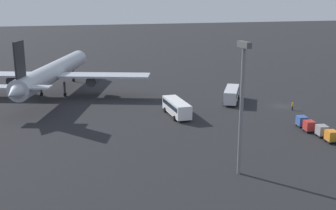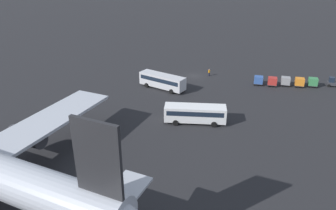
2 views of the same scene
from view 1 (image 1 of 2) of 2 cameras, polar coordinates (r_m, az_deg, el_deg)
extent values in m
plane|color=#232326|center=(96.17, 15.16, -0.15)|extent=(600.00, 600.00, 0.00)
cylinder|color=#B2B7C1|center=(107.10, -15.09, 4.47)|extent=(44.97, 19.74, 4.46)
cone|color=#B2B7C1|center=(130.06, -11.87, 6.33)|extent=(6.04, 5.64, 4.24)
cone|color=#B2B7C1|center=(84.63, -20.05, 1.57)|extent=(6.81, 5.73, 4.01)
cube|color=#B2B7C1|center=(109.73, -21.85, 3.87)|extent=(12.80, 22.01, 0.44)
cube|color=#B2B7C1|center=(101.75, -8.54, 3.99)|extent=(12.80, 22.01, 0.44)
cube|color=#262628|center=(86.95, -19.47, 5.83)|extent=(4.47, 1.89, 7.13)
cube|color=#B2B7C1|center=(87.41, -19.29, 2.32)|extent=(6.95, 12.00, 0.28)
cylinder|color=#38383D|center=(109.94, -19.97, 3.29)|extent=(6.04, 4.17, 2.45)
cylinder|color=#38383D|center=(104.01, -10.09, 3.34)|extent=(6.04, 4.17, 2.45)
cylinder|color=#38383D|center=(123.02, -12.71, 3.94)|extent=(0.50, 0.50, 3.57)
cylinder|color=black|center=(123.26, -12.67, 3.33)|extent=(1.02, 0.77, 0.90)
cylinder|color=#38383D|center=(106.62, -16.81, 2.11)|extent=(0.50, 0.50, 3.57)
cylinder|color=black|center=(106.89, -16.75, 1.41)|extent=(1.02, 0.77, 0.90)
cylinder|color=#38383D|center=(104.82, -13.82, 2.11)|extent=(0.50, 0.50, 3.57)
cylinder|color=black|center=(105.10, -13.77, 1.40)|extent=(1.02, 0.77, 0.90)
cube|color=silver|center=(97.29, 8.60, 1.46)|extent=(10.71, 7.65, 2.74)
cube|color=#192333|center=(97.19, 8.61, 1.74)|extent=(9.98, 7.27, 0.88)
cylinder|color=black|center=(100.92, 7.88, 1.18)|extent=(1.02, 0.75, 1.00)
cylinder|color=black|center=(100.75, 9.52, 1.10)|extent=(1.02, 0.75, 1.00)
cylinder|color=black|center=(94.47, 7.55, 0.29)|extent=(1.02, 0.75, 1.00)
cylinder|color=black|center=(94.29, 9.30, 0.19)|extent=(1.02, 0.75, 1.00)
cube|color=white|center=(84.94, 1.17, -0.29)|extent=(10.67, 2.92, 2.68)
cube|color=#192333|center=(84.82, 1.17, 0.02)|extent=(9.82, 2.96, 0.86)
cylinder|color=black|center=(87.90, -0.43, -0.65)|extent=(1.00, 0.30, 1.00)
cylinder|color=black|center=(88.76, 1.44, -0.51)|extent=(1.00, 0.30, 1.00)
cylinder|color=black|center=(81.80, 0.87, -1.80)|extent=(1.00, 0.30, 1.00)
cylinder|color=black|center=(82.73, 2.86, -1.63)|extent=(1.00, 0.30, 1.00)
cylinder|color=#1E1E2D|center=(93.24, 16.49, -0.42)|extent=(0.32, 0.32, 0.85)
cylinder|color=orange|center=(93.06, 16.52, 0.02)|extent=(0.38, 0.38, 0.65)
sphere|color=tan|center=(92.96, 16.54, 0.29)|extent=(0.24, 0.24, 0.24)
cube|color=#38383D|center=(74.62, 21.21, -4.48)|extent=(2.24, 1.98, 0.10)
cube|color=orange|center=(74.36, 21.27, -3.86)|extent=(2.14, 1.89, 1.60)
cylinder|color=black|center=(75.02, 20.49, -4.50)|extent=(0.37, 0.18, 0.36)
cylinder|color=black|center=(75.62, 21.35, -4.44)|extent=(0.37, 0.18, 0.36)
cylinder|color=black|center=(73.76, 21.03, -4.87)|extent=(0.37, 0.18, 0.36)
cube|color=#38383D|center=(77.06, 20.08, -3.79)|extent=(2.24, 1.98, 0.10)
cube|color=gray|center=(76.81, 20.13, -3.19)|extent=(2.14, 1.89, 1.60)
cylinder|color=black|center=(77.48, 19.39, -3.82)|extent=(0.37, 0.18, 0.36)
cylinder|color=black|center=(78.06, 20.23, -3.76)|extent=(0.37, 0.18, 0.36)
cylinder|color=black|center=(76.20, 19.89, -4.16)|extent=(0.37, 0.18, 0.36)
cylinder|color=black|center=(76.79, 20.75, -4.10)|extent=(0.37, 0.18, 0.36)
cube|color=#38383D|center=(79.08, 18.53, -3.21)|extent=(2.24, 1.98, 0.10)
cube|color=#B72D28|center=(78.84, 18.58, -2.62)|extent=(2.14, 1.89, 1.60)
cylinder|color=black|center=(79.52, 17.87, -3.23)|extent=(0.37, 0.18, 0.36)
cylinder|color=black|center=(80.07, 18.70, -3.18)|extent=(0.37, 0.18, 0.36)
cylinder|color=black|center=(78.22, 18.34, -3.56)|extent=(0.37, 0.18, 0.36)
cylinder|color=black|center=(78.78, 19.18, -3.50)|extent=(0.37, 0.18, 0.36)
cube|color=#38383D|center=(81.68, 17.63, -2.58)|extent=(2.24, 1.98, 0.10)
cube|color=#33569E|center=(81.44, 17.67, -2.01)|extent=(2.14, 1.89, 1.60)
cylinder|color=black|center=(82.14, 16.99, -2.61)|extent=(0.37, 0.18, 0.36)
cylinder|color=black|center=(82.67, 17.80, -2.56)|extent=(0.37, 0.18, 0.36)
cylinder|color=black|center=(80.82, 17.43, -2.92)|extent=(0.37, 0.18, 0.36)
cylinder|color=black|center=(81.36, 18.25, -2.87)|extent=(0.37, 0.18, 0.36)
cylinder|color=slate|center=(56.04, 9.89, -1.07)|extent=(0.50, 0.50, 17.10)
cube|color=#4C4C4C|center=(54.39, 10.29, 8.05)|extent=(2.80, 0.70, 0.80)
camera|label=2|loc=(82.55, -36.51, 14.12)|focal=35.00mm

